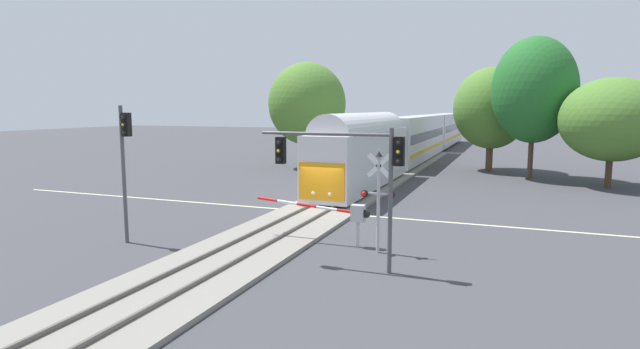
{
  "coord_description": "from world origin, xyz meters",
  "views": [
    {
      "loc": [
        10.05,
        -25.98,
        5.82
      ],
      "look_at": [
        -0.32,
        0.98,
        2.0
      ],
      "focal_mm": 28.35,
      "sensor_mm": 36.0,
      "label": 1
    }
  ],
  "objects_px": {
    "commuter_train": "(418,136)",
    "maple_right_background": "(613,120)",
    "crossing_signal_mast": "(378,191)",
    "traffic_signal_near_left": "(125,152)",
    "oak_far_right": "(534,90)",
    "oak_behind_train": "(307,104)",
    "crossing_gate_near": "(346,213)",
    "elm_centre_background": "(491,108)",
    "traffic_signal_near_right": "(350,162)"
  },
  "relations": [
    {
      "from": "commuter_train",
      "to": "traffic_signal_near_left",
      "type": "distance_m",
      "value": 40.3
    },
    {
      "from": "crossing_signal_mast",
      "to": "traffic_signal_near_left",
      "type": "height_order",
      "value": "traffic_signal_near_left"
    },
    {
      "from": "traffic_signal_near_left",
      "to": "traffic_signal_near_right",
      "type": "xyz_separation_m",
      "value": [
        10.0,
        0.08,
        -0.06
      ]
    },
    {
      "from": "maple_right_background",
      "to": "oak_far_right",
      "type": "xyz_separation_m",
      "value": [
        -5.25,
        3.14,
        2.27
      ]
    },
    {
      "from": "oak_behind_train",
      "to": "traffic_signal_near_left",
      "type": "bearing_deg",
      "value": -83.26
    },
    {
      "from": "commuter_train",
      "to": "elm_centre_background",
      "type": "bearing_deg",
      "value": -43.64
    },
    {
      "from": "crossing_gate_near",
      "to": "commuter_train",
      "type": "bearing_deg",
      "value": 95.54
    },
    {
      "from": "oak_behind_train",
      "to": "commuter_train",
      "type": "bearing_deg",
      "value": 53.12
    },
    {
      "from": "commuter_train",
      "to": "oak_behind_train",
      "type": "bearing_deg",
      "value": -126.88
    },
    {
      "from": "traffic_signal_near_left",
      "to": "oak_far_right",
      "type": "relative_size",
      "value": 0.51
    },
    {
      "from": "crossing_gate_near",
      "to": "traffic_signal_near_right",
      "type": "height_order",
      "value": "traffic_signal_near_right"
    },
    {
      "from": "oak_behind_train",
      "to": "elm_centre_background",
      "type": "height_order",
      "value": "oak_behind_train"
    },
    {
      "from": "maple_right_background",
      "to": "elm_centre_background",
      "type": "bearing_deg",
      "value": 139.39
    },
    {
      "from": "oak_far_right",
      "to": "oak_behind_train",
      "type": "bearing_deg",
      "value": 179.18
    },
    {
      "from": "traffic_signal_near_left",
      "to": "elm_centre_background",
      "type": "height_order",
      "value": "elm_centre_background"
    },
    {
      "from": "oak_behind_train",
      "to": "maple_right_background",
      "type": "bearing_deg",
      "value": -7.7
    },
    {
      "from": "crossing_signal_mast",
      "to": "oak_far_right",
      "type": "distance_m",
      "value": 26.8
    },
    {
      "from": "elm_centre_background",
      "to": "maple_right_background",
      "type": "bearing_deg",
      "value": -40.61
    },
    {
      "from": "oak_far_right",
      "to": "elm_centre_background",
      "type": "bearing_deg",
      "value": 128.53
    },
    {
      "from": "elm_centre_background",
      "to": "commuter_train",
      "type": "bearing_deg",
      "value": 136.36
    },
    {
      "from": "crossing_gate_near",
      "to": "maple_right_background",
      "type": "distance_m",
      "value": 25.77
    },
    {
      "from": "commuter_train",
      "to": "traffic_signal_near_left",
      "type": "xyz_separation_m",
      "value": [
        -5.36,
        -39.92,
        1.24
      ]
    },
    {
      "from": "crossing_gate_near",
      "to": "elm_centre_background",
      "type": "xyz_separation_m",
      "value": [
        4.38,
        29.37,
        4.35
      ]
    },
    {
      "from": "oak_far_right",
      "to": "traffic_signal_near_right",
      "type": "bearing_deg",
      "value": -103.56
    },
    {
      "from": "traffic_signal_near_right",
      "to": "elm_centre_background",
      "type": "height_order",
      "value": "elm_centre_background"
    },
    {
      "from": "maple_right_background",
      "to": "commuter_train",
      "type": "bearing_deg",
      "value": 137.9
    },
    {
      "from": "commuter_train",
      "to": "oak_behind_train",
      "type": "distance_m",
      "value": 14.92
    },
    {
      "from": "crossing_gate_near",
      "to": "maple_right_background",
      "type": "xyz_separation_m",
      "value": [
        13.05,
        21.94,
        3.54
      ]
    },
    {
      "from": "commuter_train",
      "to": "crossing_gate_near",
      "type": "xyz_separation_m",
      "value": [
        3.58,
        -36.96,
        -1.3
      ]
    },
    {
      "from": "crossing_gate_near",
      "to": "crossing_signal_mast",
      "type": "relative_size",
      "value": 1.27
    },
    {
      "from": "oak_far_right",
      "to": "commuter_train",
      "type": "bearing_deg",
      "value": 133.76
    },
    {
      "from": "crossing_signal_mast",
      "to": "oak_far_right",
      "type": "bearing_deg",
      "value": 76.21
    },
    {
      "from": "traffic_signal_near_right",
      "to": "oak_far_right",
      "type": "relative_size",
      "value": 0.47
    },
    {
      "from": "crossing_gate_near",
      "to": "traffic_signal_near_left",
      "type": "xyz_separation_m",
      "value": [
        -8.94,
        -2.96,
        2.53
      ]
    },
    {
      "from": "traffic_signal_near_left",
      "to": "elm_centre_background",
      "type": "distance_m",
      "value": 35.01
    },
    {
      "from": "crossing_gate_near",
      "to": "oak_far_right",
      "type": "bearing_deg",
      "value": 72.72
    },
    {
      "from": "commuter_train",
      "to": "oak_far_right",
      "type": "height_order",
      "value": "oak_far_right"
    },
    {
      "from": "maple_right_background",
      "to": "oak_behind_train",
      "type": "relative_size",
      "value": 0.79
    },
    {
      "from": "traffic_signal_near_right",
      "to": "oak_far_right",
      "type": "distance_m",
      "value": 28.95
    },
    {
      "from": "crossing_signal_mast",
      "to": "traffic_signal_near_left",
      "type": "xyz_separation_m",
      "value": [
        -10.45,
        -2.41,
        1.44
      ]
    },
    {
      "from": "traffic_signal_near_left",
      "to": "oak_far_right",
      "type": "height_order",
      "value": "oak_far_right"
    },
    {
      "from": "oak_behind_train",
      "to": "crossing_signal_mast",
      "type": "bearing_deg",
      "value": -61.96
    },
    {
      "from": "maple_right_background",
      "to": "oak_behind_train",
      "type": "xyz_separation_m",
      "value": [
        -25.33,
        3.43,
        1.24
      ]
    },
    {
      "from": "elm_centre_background",
      "to": "crossing_gate_near",
      "type": "bearing_deg",
      "value": -98.48
    },
    {
      "from": "crossing_gate_near",
      "to": "oak_behind_train",
      "type": "xyz_separation_m",
      "value": [
        -12.29,
        25.36,
        4.78
      ]
    },
    {
      "from": "commuter_train",
      "to": "oak_far_right",
      "type": "distance_m",
      "value": 17.07
    },
    {
      "from": "commuter_train",
      "to": "maple_right_background",
      "type": "height_order",
      "value": "maple_right_background"
    },
    {
      "from": "traffic_signal_near_left",
      "to": "maple_right_background",
      "type": "distance_m",
      "value": 33.23
    },
    {
      "from": "crossing_signal_mast",
      "to": "crossing_gate_near",
      "type": "bearing_deg",
      "value": 160.08
    },
    {
      "from": "commuter_train",
      "to": "maple_right_background",
      "type": "relative_size",
      "value": 8.09
    }
  ]
}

